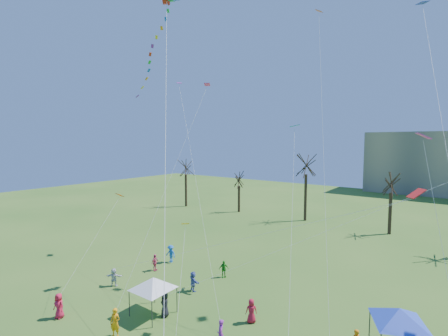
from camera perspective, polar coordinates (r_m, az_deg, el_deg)
The scene contains 6 objects.
bare_tree_row at distance 46.16m, azimuth 28.03°, elevation -2.25°, with size 70.27×9.52×11.63m.
big_box_kite at distance 23.06m, azimuth -12.35°, elevation 20.11°, with size 6.14×6.03×24.93m.
canopy_tent_white at distance 24.54m, azimuth -12.85°, elevation -19.84°, with size 3.68×3.68×2.76m.
canopy_tent_blue at distance 22.38m, azimuth 29.41°, elevation -22.45°, with size 3.58×3.58×2.94m.
festival_crowd at distance 22.81m, azimuth -1.69°, elevation -25.94°, with size 26.34×14.03×1.85m.
small_kites_aloft at distance 23.20m, azimuth 11.34°, elevation 7.62°, with size 30.65×18.14×32.78m.
Camera 1 is at (10.48, -9.48, 12.49)m, focal length 25.00 mm.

